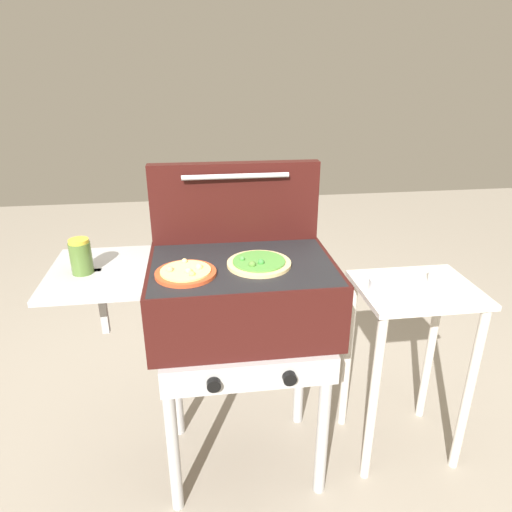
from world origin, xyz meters
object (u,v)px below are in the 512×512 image
Objects in this scene: pizza_cheese at (186,272)px; pizza_veggie at (259,263)px; topping_bowl_far at (383,285)px; prep_table at (410,337)px; sauce_jar at (81,256)px; grill at (238,300)px; topping_bowl_near at (441,278)px.

pizza_cheese is 0.91× the size of pizza_veggie.
topping_bowl_far is at bearing 3.37° from pizza_veggie.
prep_table is 0.28m from topping_bowl_far.
topping_bowl_far is (0.47, 0.03, -0.13)m from pizza_veggie.
prep_table is at bearing 0.74° from sauce_jar.
sauce_jar reaches higher than topping_bowl_far.
grill is 10.46× the size of topping_bowl_near.
pizza_cheese is 1.71× the size of sauce_jar.
grill is at bearing 1.22° from sauce_jar.
pizza_cheese is 0.25m from pizza_veggie.
pizza_veggie is at bearing 10.15° from pizza_cheese.
pizza_veggie reaches higher than prep_table.
pizza_cheese is (-0.18, -0.07, 0.15)m from grill.
topping_bowl_near is (0.77, 0.02, 0.02)m from grill.
grill is 1.26× the size of prep_table.
prep_table is at bearing -169.36° from topping_bowl_near.
pizza_cheese is at bearing -10.80° from sauce_jar.
pizza_cheese reaches higher than topping_bowl_far.
sauce_jar is at bearing -178.78° from grill.
sauce_jar reaches higher than grill.
topping_bowl_near is at bearing 1.51° from sauce_jar.
topping_bowl_near and topping_bowl_far have the same top height.
topping_bowl_far is (1.04, 0.01, -0.18)m from sauce_jar.
grill is 8.24× the size of sauce_jar.
topping_bowl_near is (0.95, 0.10, -0.13)m from pizza_cheese.
grill is at bearing -179.63° from prep_table.
pizza_cheese is at bearing -174.28° from topping_bowl_far.
topping_bowl_near is (0.10, 0.02, 0.24)m from prep_table.
grill is 0.17m from pizza_veggie.
pizza_veggie is 0.72m from topping_bowl_near.
topping_bowl_near is 0.87× the size of topping_bowl_far.
topping_bowl_far is (0.53, -0.00, 0.02)m from grill.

